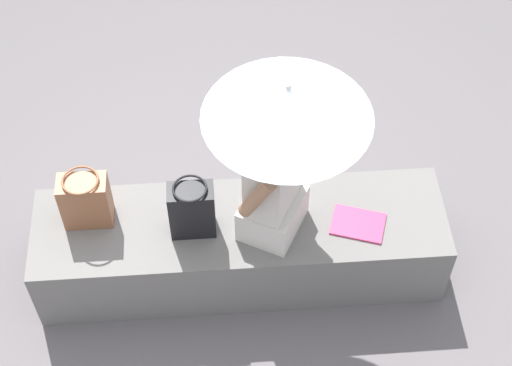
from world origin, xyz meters
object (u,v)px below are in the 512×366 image
(handbag_black, at_px, (192,210))
(tote_bag_canvas, at_px, (86,200))
(magazine, at_px, (358,224))
(parasol, at_px, (288,103))
(person_seated, at_px, (273,180))

(handbag_black, relative_size, tote_bag_canvas, 1.06)
(magazine, bearing_deg, parasol, 22.08)
(parasol, bearing_deg, tote_bag_canvas, -9.36)
(person_seated, bearing_deg, magazine, 176.16)
(parasol, distance_m, magazine, 1.07)
(person_seated, distance_m, tote_bag_canvas, 1.01)
(parasol, height_order, handbag_black, parasol)
(parasol, height_order, tote_bag_canvas, parasol)
(parasol, bearing_deg, handbag_black, -7.43)
(person_seated, distance_m, parasol, 0.61)
(magazine, bearing_deg, handbag_black, 16.12)
(tote_bag_canvas, relative_size, magazine, 1.21)
(tote_bag_canvas, bearing_deg, handbag_black, 169.04)
(person_seated, height_order, magazine, person_seated)
(person_seated, distance_m, handbag_black, 0.47)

